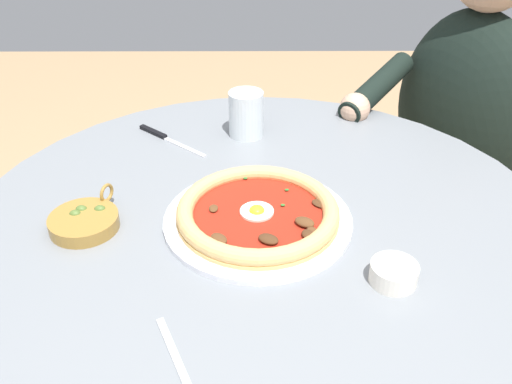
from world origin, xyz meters
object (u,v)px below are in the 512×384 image
(pizza_on_plate, at_px, (258,214))
(fork_utensil, at_px, (181,369))
(ramekin_capers, at_px, (394,273))
(steak_knife, at_px, (162,136))
(diner_person, at_px, (448,178))
(cafe_chair_diner, at_px, (474,151))
(olive_pan, at_px, (85,221))
(water_glass, at_px, (246,116))
(dining_table, at_px, (261,289))

(pizza_on_plate, xyz_separation_m, fork_utensil, (0.10, 0.30, -0.02))
(ramekin_capers, bearing_deg, steak_knife, -48.80)
(diner_person, distance_m, cafe_chair_diner, 0.15)
(olive_pan, xyz_separation_m, diner_person, (-0.81, -0.56, -0.26))
(diner_person, bearing_deg, olive_pan, 34.51)
(steak_knife, relative_size, fork_utensil, 0.91)
(water_glass, distance_m, steak_knife, 0.18)
(water_glass, height_order, steak_knife, water_glass)
(pizza_on_plate, relative_size, fork_utensil, 1.85)
(dining_table, xyz_separation_m, cafe_chair_diner, (-0.62, -0.64, -0.07))
(water_glass, relative_size, olive_pan, 0.73)
(pizza_on_plate, distance_m, cafe_chair_diner, 0.94)
(water_glass, relative_size, ramekin_capers, 1.39)
(fork_utensil, bearing_deg, steak_knife, -80.30)
(steak_knife, relative_size, diner_person, 0.14)
(fork_utensil, relative_size, diner_person, 0.15)
(steak_knife, height_order, diner_person, diner_person)
(pizza_on_plate, relative_size, steak_knife, 2.03)
(ramekin_capers, height_order, cafe_chair_diner, cafe_chair_diner)
(steak_knife, bearing_deg, pizza_on_plate, 123.24)
(pizza_on_plate, bearing_deg, fork_utensil, 72.29)
(pizza_on_plate, relative_size, ramekin_capers, 4.52)
(dining_table, relative_size, water_glass, 10.54)
(steak_knife, distance_m, olive_pan, 0.33)
(pizza_on_plate, height_order, water_glass, water_glass)
(pizza_on_plate, xyz_separation_m, diner_person, (-0.53, -0.55, -0.27))
(dining_table, height_order, diner_person, diner_person)
(water_glass, bearing_deg, fork_utensil, 83.20)
(water_glass, xyz_separation_m, ramekin_capers, (-0.22, 0.47, -0.03))
(steak_knife, bearing_deg, fork_utensil, 99.70)
(dining_table, relative_size, diner_person, 0.92)
(diner_person, bearing_deg, fork_utensil, 53.81)
(steak_knife, height_order, ramekin_capers, ramekin_capers)
(pizza_on_plate, height_order, olive_pan, olive_pan)
(dining_table, distance_m, olive_pan, 0.34)
(cafe_chair_diner, bearing_deg, pizza_on_plate, 45.97)
(dining_table, bearing_deg, water_glass, -84.89)
(water_glass, relative_size, fork_utensil, 0.57)
(steak_knife, bearing_deg, water_glass, -176.04)
(dining_table, distance_m, ramekin_capers, 0.30)
(olive_pan, xyz_separation_m, fork_utensil, (-0.19, 0.29, -0.01))
(olive_pan, bearing_deg, steak_knife, -104.81)
(steak_knife, height_order, cafe_chair_diner, cafe_chair_diner)
(steak_knife, distance_m, cafe_chair_diner, 0.93)
(pizza_on_plate, bearing_deg, diner_person, -133.87)
(dining_table, distance_m, fork_utensil, 0.37)
(fork_utensil, xyz_separation_m, cafe_chair_diner, (-0.72, -0.95, -0.23))
(dining_table, bearing_deg, fork_utensil, 71.93)
(ramekin_capers, relative_size, cafe_chair_diner, 0.08)
(dining_table, height_order, steak_knife, steak_knife)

